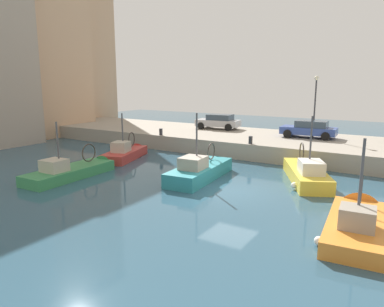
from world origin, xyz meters
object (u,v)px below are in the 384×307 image
(fishing_boat_teal, at_px, (202,176))
(fishing_boat_yellow, at_px, (305,178))
(fishing_boat_green, at_px, (75,175))
(fishing_boat_orange, at_px, (357,228))
(mooring_bollard_mid, at_px, (251,140))
(parked_car_blue, at_px, (309,129))
(mooring_bollard_north, at_px, (161,132))
(quay_streetlamp, at_px, (315,96))
(parked_car_silver, at_px, (219,121))
(fishing_boat_red, at_px, (127,156))

(fishing_boat_teal, height_order, fishing_boat_yellow, fishing_boat_teal)
(fishing_boat_green, xyz_separation_m, fishing_boat_orange, (0.33, -15.52, -0.00))
(fishing_boat_teal, relative_size, mooring_bollard_mid, 11.85)
(parked_car_blue, bearing_deg, mooring_bollard_mid, 151.57)
(fishing_boat_green, relative_size, mooring_bollard_mid, 11.88)
(mooring_bollard_north, bearing_deg, mooring_bollard_mid, -90.00)
(mooring_bollard_north, bearing_deg, fishing_boat_green, -174.87)
(fishing_boat_teal, bearing_deg, fishing_boat_orange, -111.34)
(quay_streetlamp, bearing_deg, fishing_boat_orange, -160.20)
(parked_car_blue, bearing_deg, parked_car_silver, 83.90)
(fishing_boat_red, distance_m, parked_car_silver, 10.59)
(fishing_boat_green, xyz_separation_m, mooring_bollard_mid, (9.71, -7.13, 1.38))
(fishing_boat_red, distance_m, parked_car_blue, 14.40)
(parked_car_silver, relative_size, mooring_bollard_north, 7.63)
(mooring_bollard_north, relative_size, quay_streetlamp, 0.11)
(parked_car_blue, distance_m, mooring_bollard_mid, 5.88)
(fishing_boat_orange, bearing_deg, parked_car_silver, 42.58)
(fishing_boat_yellow, bearing_deg, mooring_bollard_mid, 55.85)
(fishing_boat_red, bearing_deg, mooring_bollard_north, -1.24)
(fishing_boat_orange, xyz_separation_m, parked_car_silver, (15.46, 14.21, 1.82))
(fishing_boat_red, height_order, fishing_boat_green, fishing_boat_green)
(parked_car_blue, xyz_separation_m, quay_streetlamp, (0.49, -0.19, 2.55))
(fishing_boat_teal, height_order, mooring_bollard_mid, fishing_boat_teal)
(fishing_boat_green, height_order, mooring_bollard_north, fishing_boat_green)
(mooring_bollard_north, bearing_deg, parked_car_silver, -19.78)
(fishing_boat_red, distance_m, fishing_boat_teal, 7.79)
(fishing_boat_teal, xyz_separation_m, mooring_bollard_mid, (5.91, -0.51, 1.37))
(parked_car_silver, height_order, mooring_bollard_mid, parked_car_silver)
(fishing_boat_red, height_order, fishing_boat_teal, fishing_boat_teal)
(fishing_boat_red, height_order, parked_car_silver, fishing_boat_red)
(fishing_boat_red, bearing_deg, parked_car_silver, -12.59)
(fishing_boat_orange, relative_size, quay_streetlamp, 1.28)
(fishing_boat_red, relative_size, fishing_boat_green, 0.87)
(parked_car_silver, distance_m, parked_car_blue, 8.66)
(fishing_boat_yellow, height_order, parked_car_blue, fishing_boat_yellow)
(fishing_boat_yellow, xyz_separation_m, parked_car_blue, (8.40, 1.99, 1.79))
(fishing_boat_teal, bearing_deg, fishing_boat_green, 119.88)
(fishing_boat_red, height_order, parked_car_blue, fishing_boat_red)
(fishing_boat_yellow, distance_m, mooring_bollard_mid, 5.94)
(fishing_boat_orange, height_order, parked_car_silver, fishing_boat_orange)
(fishing_boat_green, xyz_separation_m, parked_car_silver, (15.79, -1.31, 1.82))
(mooring_bollard_mid, bearing_deg, fishing_boat_green, 143.73)
(fishing_boat_green, relative_size, fishing_boat_orange, 1.06)
(parked_car_silver, height_order, quay_streetlamp, quay_streetlamp)
(parked_car_blue, bearing_deg, quay_streetlamp, -20.67)
(fishing_boat_teal, height_order, quay_streetlamp, quay_streetlamp)
(parked_car_silver, xyz_separation_m, mooring_bollard_north, (-6.08, 2.19, -0.43))
(fishing_boat_teal, distance_m, fishing_boat_green, 7.64)
(fishing_boat_green, bearing_deg, mooring_bollard_mid, -36.27)
(fishing_boat_orange, xyz_separation_m, parked_car_blue, (14.54, 5.60, 1.81))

